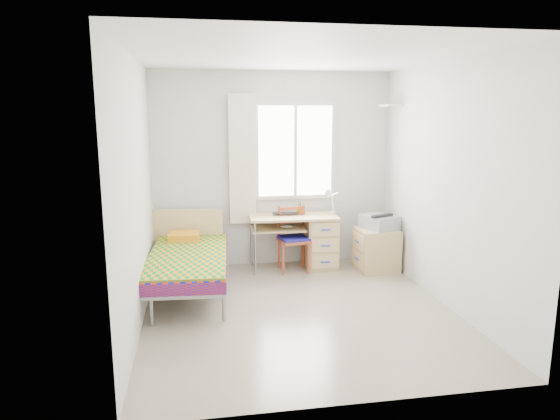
# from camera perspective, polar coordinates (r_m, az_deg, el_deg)

# --- Properties ---
(floor) EXTENTS (3.50, 3.50, 0.00)m
(floor) POSITION_cam_1_polar(r_m,az_deg,el_deg) (5.39, 2.18, -11.43)
(floor) COLOR #BCAD93
(floor) RESTS_ON ground
(ceiling) EXTENTS (3.50, 3.50, 0.00)m
(ceiling) POSITION_cam_1_polar(r_m,az_deg,el_deg) (5.00, 2.41, 17.24)
(ceiling) COLOR white
(ceiling) RESTS_ON wall_back
(wall_back) EXTENTS (3.20, 0.00, 3.20)m
(wall_back) POSITION_cam_1_polar(r_m,az_deg,el_deg) (6.74, -0.81, 4.60)
(wall_back) COLOR silver
(wall_back) RESTS_ON ground
(wall_left) EXTENTS (0.00, 3.50, 3.50)m
(wall_left) POSITION_cam_1_polar(r_m,az_deg,el_deg) (4.96, -16.12, 1.80)
(wall_left) COLOR silver
(wall_left) RESTS_ON ground
(wall_right) EXTENTS (0.00, 3.50, 3.50)m
(wall_right) POSITION_cam_1_polar(r_m,az_deg,el_deg) (5.59, 18.57, 2.67)
(wall_right) COLOR silver
(wall_right) RESTS_ON ground
(window) EXTENTS (1.10, 0.04, 1.30)m
(window) POSITION_cam_1_polar(r_m,az_deg,el_deg) (6.75, 1.75, 6.74)
(window) COLOR white
(window) RESTS_ON wall_back
(curtain) EXTENTS (0.35, 0.05, 1.70)m
(curtain) POSITION_cam_1_polar(r_m,az_deg,el_deg) (6.60, -4.34, 5.75)
(curtain) COLOR #F7E7CC
(curtain) RESTS_ON wall_back
(floating_shelf) EXTENTS (0.20, 0.32, 0.03)m
(floating_shelf) POSITION_cam_1_polar(r_m,az_deg,el_deg) (6.76, 12.50, 11.59)
(floating_shelf) COLOR white
(floating_shelf) RESTS_ON wall_right
(bed) EXTENTS (1.01, 1.95, 0.82)m
(bed) POSITION_cam_1_polar(r_m,az_deg,el_deg) (5.89, -10.48, -5.51)
(bed) COLOR gray
(bed) RESTS_ON floor
(desk) EXTENTS (1.17, 0.58, 0.72)m
(desk) POSITION_cam_1_polar(r_m,az_deg,el_deg) (6.73, 4.05, -3.29)
(desk) COLOR #DCC173
(desk) RESTS_ON floor
(chair) EXTENTS (0.42, 0.42, 0.86)m
(chair) POSITION_cam_1_polar(r_m,az_deg,el_deg) (6.57, 1.55, -2.81)
(chair) COLOR #9D371E
(chair) RESTS_ON floor
(cabinet) EXTENTS (0.54, 0.48, 0.56)m
(cabinet) POSITION_cam_1_polar(r_m,az_deg,el_deg) (6.71, 10.94, -4.49)
(cabinet) COLOR tan
(cabinet) RESTS_ON floor
(printer) EXTENTS (0.50, 0.53, 0.18)m
(printer) POSITION_cam_1_polar(r_m,az_deg,el_deg) (6.66, 11.25, -1.31)
(printer) COLOR #96999D
(printer) RESTS_ON cabinet
(laptop) EXTENTS (0.37, 0.27, 0.03)m
(laptop) POSITION_cam_1_polar(r_m,az_deg,el_deg) (6.59, 0.64, -0.53)
(laptop) COLOR black
(laptop) RESTS_ON desk
(pen_cup) EXTENTS (0.08, 0.08, 0.09)m
(pen_cup) POSITION_cam_1_polar(r_m,az_deg,el_deg) (6.74, 2.25, 0.01)
(pen_cup) COLOR orange
(pen_cup) RESTS_ON desk
(task_lamp) EXTENTS (0.21, 0.30, 0.36)m
(task_lamp) POSITION_cam_1_polar(r_m,az_deg,el_deg) (6.60, 5.84, 1.28)
(task_lamp) COLOR white
(task_lamp) RESTS_ON desk
(book) EXTENTS (0.16, 0.21, 0.02)m
(book) POSITION_cam_1_polar(r_m,az_deg,el_deg) (6.61, 0.01, -1.78)
(book) COLOR gray
(book) RESTS_ON desk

